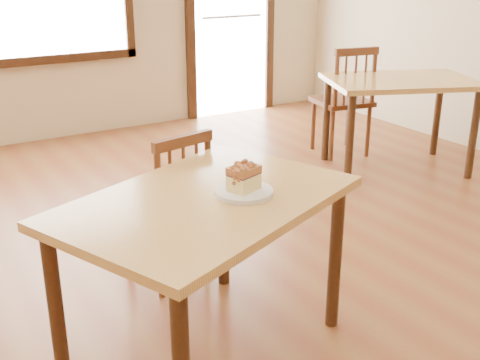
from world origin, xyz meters
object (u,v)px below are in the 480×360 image
object	(u,v)px
cafe_table_main	(206,220)
cafe_table_second	(400,92)
cafe_chair_main	(169,206)
cafe_chair_second	(344,100)
plate	(244,192)
cake_slice	(244,177)

from	to	relation	value
cafe_table_main	cafe_table_second	world-z (taller)	same
cafe_table_second	cafe_chair_main	bearing A→B (deg)	-140.85
cafe_chair_main	cafe_chair_second	bearing A→B (deg)	-162.73
cafe_table_main	cafe_chair_second	size ratio (longest dim) A/B	1.45
cafe_table_main	cafe_table_second	xyz separation A→B (m)	(2.50, 1.37, -0.01)
cafe_chair_main	plate	xyz separation A→B (m)	(-0.00, -0.74, 0.33)
cafe_chair_main	plate	bearing A→B (deg)	78.83
cafe_table_main	cake_slice	world-z (taller)	cake_slice
cafe_chair_main	plate	world-z (taller)	cafe_chair_main
cafe_table_second	cake_slice	xyz separation A→B (m)	(-2.36, -1.42, 0.18)
cafe_table_main	cafe_chair_main	distance (m)	0.74
plate	cafe_chair_main	bearing A→B (deg)	89.87
cafe_chair_main	cafe_table_second	distance (m)	2.46
cafe_chair_main	plate	size ratio (longest dim) A/B	3.56
cafe_chair_second	cake_slice	xyz separation A→B (m)	(-2.24, -1.95, 0.34)
cafe_chair_second	cake_slice	bearing A→B (deg)	52.70
cake_slice	plate	bearing A→B (deg)	-26.26
cafe_table_main	plate	distance (m)	0.19
cake_slice	cafe_table_second	bearing A→B (deg)	12.74
cafe_table_main	cafe_chair_second	xyz separation A→B (m)	(2.39, 1.89, -0.16)
cafe_table_second	cafe_chair_second	distance (m)	0.56
cafe_chair_main	cafe_chair_second	xyz separation A→B (m)	(2.24, 1.21, 0.06)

